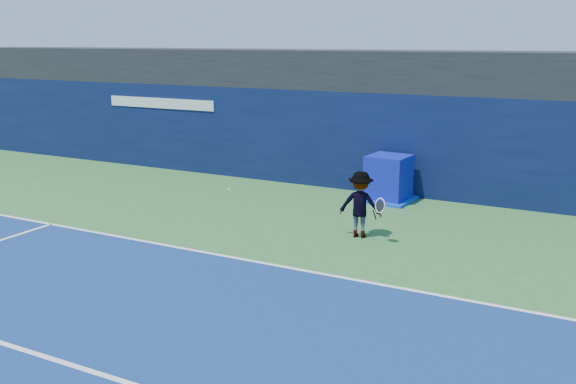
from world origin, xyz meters
The scene contains 8 objects.
ground centered at (0.00, 0.00, 0.00)m, with size 80.00×80.00×0.00m, color #326B30.
baseline centered at (0.00, 3.00, 0.01)m, with size 24.00×0.10×0.01m, color white.
service_line centered at (0.00, -2.00, 0.01)m, with size 24.00×0.10×0.01m, color white.
stadium_band centered at (0.00, 11.50, 3.60)m, with size 36.00×3.00×1.20m, color black.
back_wall_assembly centered at (0.00, 10.50, 1.50)m, with size 36.00×1.03×3.00m.
equipment_cart centered at (1.69, 9.30, 0.60)m, with size 1.48×1.48×1.32m.
tennis_player centered at (2.25, 5.68, 0.78)m, with size 1.28×0.75×1.57m.
tennis_ball centered at (-1.28, 5.52, 0.79)m, with size 0.06×0.06×0.06m.
Camera 1 is at (7.50, -7.93, 4.55)m, focal length 40.00 mm.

